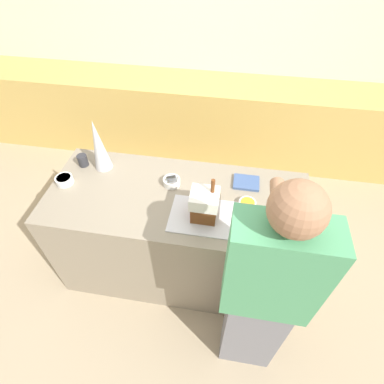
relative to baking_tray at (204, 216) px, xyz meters
The scene contains 14 objects.
ground_plane 0.95m from the baking_tray, 143.83° to the left, with size 12.00×12.00×0.00m, color tan.
wall_back 2.22m from the baking_tray, 95.32° to the left, with size 8.00×0.05×2.60m.
back_cabinet_block 1.92m from the baking_tray, 96.25° to the left, with size 6.00×0.60×0.90m.
kitchen_island 0.53m from the baking_tray, 143.83° to the left, with size 1.81×0.77×0.92m.
baking_tray is the anchor object (origin of this frame).
gingerbread_house 0.11m from the baking_tray, 30.80° to the left, with size 0.17×0.16×0.30m.
decorative_tree 0.90m from the baking_tray, 156.04° to the left, with size 0.13×0.13×0.40m.
candy_bowl_center_rear 0.30m from the baking_tray, 27.47° to the left, with size 0.11×0.11×0.04m.
candy_bowl_front_corner 0.67m from the baking_tray, 21.89° to the left, with size 0.09×0.09×0.04m.
candy_bowl_near_tray_left 0.37m from the baking_tray, 135.81° to the left, with size 0.12×0.12×0.05m.
candy_bowl_far_right 1.03m from the baking_tray, behind, with size 0.12×0.12×0.05m.
cookbook 0.43m from the baking_tray, 53.93° to the left, with size 0.18×0.15×0.02m.
mug 1.03m from the baking_tray, 159.93° to the left, with size 0.07×0.07×0.09m.
person 0.60m from the baking_tray, 49.86° to the right, with size 0.45×0.56×1.71m.
Camera 1 is at (0.33, -1.36, 2.41)m, focal length 28.00 mm.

